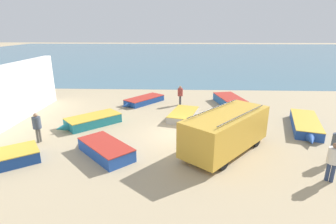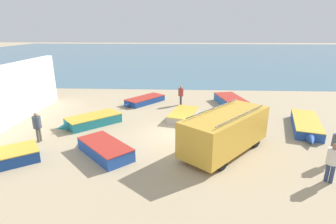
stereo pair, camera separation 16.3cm
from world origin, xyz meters
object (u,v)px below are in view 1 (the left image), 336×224
object	(u,v)px
parked_van	(226,130)
fishing_rowboat_3	(104,148)
fishing_rowboat_0	(229,100)
fishing_rowboat_2	(306,125)
fishing_rowboat_4	(143,100)
fisherman_3	(180,94)
fishing_rowboat_1	(92,121)
fisherman_0	(333,159)
fishing_rowboat_6	(184,114)
fisherman_1	(37,125)

from	to	relation	value
parked_van	fishing_rowboat_3	distance (m)	6.26
parked_van	fishing_rowboat_0	world-z (taller)	parked_van
fishing_rowboat_2	fishing_rowboat_4	distance (m)	12.34
fishing_rowboat_4	fisherman_3	size ratio (longest dim) A/B	2.39
fishing_rowboat_0	fisherman_3	bearing A→B (deg)	84.48
fishing_rowboat_2	fisherman_3	bearing A→B (deg)	-104.53
fishing_rowboat_1	fisherman_0	bearing A→B (deg)	109.88
fishing_rowboat_0	fisherman_0	distance (m)	11.83
parked_van	fishing_rowboat_6	size ratio (longest dim) A/B	1.39
fisherman_1	fishing_rowboat_4	bearing A→B (deg)	-111.27
fisherman_0	fishing_rowboat_3	bearing A→B (deg)	113.79
parked_van	fisherman_3	distance (m)	8.76
fisherman_0	fisherman_1	bearing A→B (deg)	111.85
fishing_rowboat_1	fishing_rowboat_6	size ratio (longest dim) A/B	0.96
fishing_rowboat_0	fishing_rowboat_2	world-z (taller)	fishing_rowboat_0
fishing_rowboat_2	fisherman_0	bearing A→B (deg)	2.02
fishing_rowboat_0	fishing_rowboat_4	xyz separation A→B (m)	(-7.23, -0.11, -0.07)
fishing_rowboat_6	fisherman_3	xyz separation A→B (m)	(-0.25, 3.26, 0.71)
fishing_rowboat_0	parked_van	bearing A→B (deg)	156.00
fisherman_3	parked_van	bearing A→B (deg)	-64.87
fishing_rowboat_1	fishing_rowboat_2	size ratio (longest dim) A/B	0.68
fishing_rowboat_1	fisherman_0	world-z (taller)	fisherman_0
fishing_rowboat_1	fisherman_3	xyz separation A→B (m)	(5.85, 4.97, 0.66)
fishing_rowboat_4	fisherman_1	bearing A→B (deg)	8.19
fishing_rowboat_3	fisherman_3	size ratio (longest dim) A/B	2.18
fishing_rowboat_6	fishing_rowboat_0	bearing A→B (deg)	-30.09
fishing_rowboat_6	fisherman_0	world-z (taller)	fisherman_0
parked_van	fishing_rowboat_3	xyz separation A→B (m)	(-6.18, -0.63, -0.83)
fisherman_3	fishing_rowboat_2	bearing A→B (deg)	-22.86
parked_van	fishing_rowboat_2	world-z (taller)	parked_van
fishing_rowboat_0	fishing_rowboat_4	bearing A→B (deg)	78.20
parked_van	fisherman_0	xyz separation A→B (m)	(3.88, -2.66, -0.11)
fishing_rowboat_4	fishing_rowboat_6	size ratio (longest dim) A/B	0.99
fishing_rowboat_0	fishing_rowboat_3	bearing A→B (deg)	127.60
fishing_rowboat_3	fisherman_1	size ratio (longest dim) A/B	2.06
fishing_rowboat_4	fisherman_3	xyz separation A→B (m)	(3.12, -0.41, 0.72)
fishing_rowboat_2	fishing_rowboat_3	size ratio (longest dim) A/B	1.57
parked_van	fishing_rowboat_3	bearing A→B (deg)	136.45
parked_van	fisherman_0	size ratio (longest dim) A/B	3.11
fisherman_3	fishing_rowboat_4	bearing A→B (deg)	-177.65
fishing_rowboat_0	fishing_rowboat_2	distance (m)	6.78
fishing_rowboat_6	fisherman_3	bearing A→B (deg)	20.01
fishing_rowboat_0	fishing_rowboat_1	xyz separation A→B (m)	(-9.96, -5.48, -0.02)
fishing_rowboat_3	fishing_rowboat_6	bearing A→B (deg)	-79.42
fisherman_0	fisherman_1	distance (m)	14.53
parked_van	fishing_rowboat_4	bearing A→B (deg)	72.18
fishing_rowboat_3	fisherman_3	bearing A→B (deg)	-67.21
fishing_rowboat_0	fishing_rowboat_2	bearing A→B (deg)	-158.34
fisherman_0	fishing_rowboat_6	bearing A→B (deg)	72.35
fishing_rowboat_0	fishing_rowboat_6	bearing A→B (deg)	121.67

